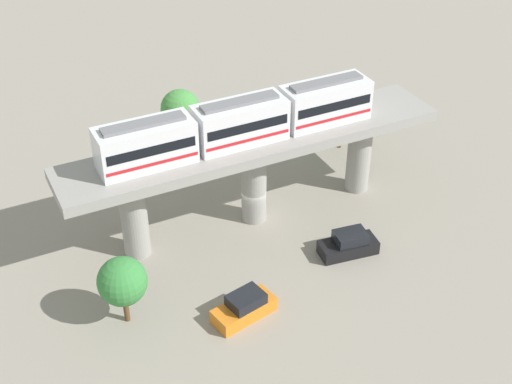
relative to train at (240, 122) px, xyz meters
The scene contains 8 objects.
ground_plane 8.75m from the train, 90.00° to the left, with size 120.00×120.00×0.00m, color gray.
viaduct 3.41m from the train, 90.00° to the left, with size 5.20×28.85×7.15m.
train is the anchor object (origin of this frame).
parked_car_black 11.74m from the train, 37.86° to the left, with size 2.36×4.41×1.76m.
parked_car_orange 12.92m from the train, 24.36° to the right, with size 2.63×4.48×1.76m.
tree_near_viaduct 13.87m from the train, 60.64° to the right, with size 3.17×3.17×4.88m.
tree_mid_lot 14.87m from the train, 115.99° to the left, with size 3.38×3.38×5.70m.
tree_far_corner 14.85m from the train, behind, with size 3.55×3.55×4.89m.
Camera 1 is at (39.24, -19.35, 32.51)m, focal length 49.36 mm.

